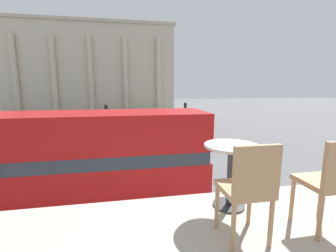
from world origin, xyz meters
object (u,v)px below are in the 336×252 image
cafe_chair_1 (330,180)px  traffic_light_mid (106,116)px  pedestrian_blue (108,117)px  cafe_chair_0 (248,187)px  double_decker_bus (64,163)px  pedestrian_olive (90,140)px  traffic_light_far (185,110)px  traffic_light_near (174,131)px  plaza_building_left (95,71)px  pedestrian_red (52,135)px  cafe_dining_table (231,161)px

cafe_chair_1 → traffic_light_mid: size_ratio=0.27×
cafe_chair_1 → pedestrian_blue: cafe_chair_1 is taller
cafe_chair_0 → cafe_chair_1: same height
double_decker_bus → pedestrian_olive: double_decker_bus is taller
traffic_light_far → traffic_light_near: bearing=-107.4°
pedestrian_olive → pedestrian_blue: pedestrian_blue is taller
plaza_building_left → traffic_light_far: (13.51, -19.52, -6.26)m
traffic_light_far → pedestrian_blue: size_ratio=1.75×
traffic_light_near → pedestrian_blue: (-5.61, 17.04, -1.15)m
pedestrian_olive → pedestrian_red: pedestrian_red is taller
double_decker_bus → cafe_chair_1: (4.13, -6.83, 1.89)m
traffic_light_mid → pedestrian_olive: traffic_light_mid is taller
cafe_chair_0 → plaza_building_left: bearing=91.1°
traffic_light_mid → pedestrian_blue: (-0.48, 8.30, -1.20)m
cafe_chair_0 → traffic_light_near: 13.01m
traffic_light_far → cafe_chair_1: bearing=-102.0°
cafe_dining_table → pedestrian_red: bearing=112.4°
traffic_light_mid → pedestrian_olive: size_ratio=2.13×
cafe_chair_1 → double_decker_bus: bearing=126.7°
cafe_chair_1 → traffic_light_near: 12.92m
double_decker_bus → pedestrian_olive: size_ratio=6.56×
traffic_light_far → pedestrian_blue: 10.51m
pedestrian_olive → pedestrian_red: size_ratio=0.95×
traffic_light_near → pedestrian_red: bearing=147.1°
cafe_chair_0 → pedestrian_blue: bearing=89.3°
double_decker_bus → pedestrian_red: 12.72m
cafe_dining_table → pedestrian_olive: (-4.10, 16.24, -3.28)m
pedestrian_olive → traffic_light_far: bearing=28.9°
cafe_dining_table → traffic_light_far: (6.37, 26.14, -2.09)m
traffic_light_near → pedestrian_olive: (-6.06, 4.14, -1.29)m
plaza_building_left → pedestrian_red: 28.44m
cafe_chair_0 → traffic_light_mid: cafe_chair_0 is taller
cafe_chair_0 → traffic_light_mid: bearing=90.6°
cafe_chair_1 → traffic_light_near: (1.27, 12.70, -1.97)m
traffic_light_mid → pedestrian_red: 5.22m
traffic_light_near → traffic_light_far: 14.73m
traffic_light_mid → plaza_building_left: bearing=99.1°
double_decker_bus → traffic_light_near: double_decker_bus is taller
cafe_chair_1 → traffic_light_far: 27.42m
plaza_building_left → pedestrian_blue: 18.41m
cafe_dining_table → traffic_light_near: bearing=80.8°
cafe_chair_1 → pedestrian_olive: 17.81m
cafe_dining_table → pedestrian_blue: cafe_dining_table is taller
traffic_light_mid → traffic_light_far: (9.54, 5.31, -0.15)m
cafe_dining_table → pedestrian_red: cafe_dining_table is taller
cafe_dining_table → pedestrian_olive: size_ratio=0.45×
cafe_chair_0 → plaza_building_left: size_ratio=0.03×
cafe_chair_0 → pedestrian_blue: 30.10m
cafe_chair_1 → pedestrian_red: bearing=119.0°
plaza_building_left → double_decker_bus: bearing=-84.7°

